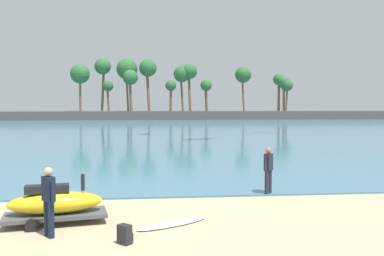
# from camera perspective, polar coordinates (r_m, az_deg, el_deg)

# --- Properties ---
(sea) EXTENTS (220.00, 112.61, 0.06)m
(sea) POSITION_cam_1_polar(r_m,az_deg,el_deg) (70.07, -4.83, 0.68)
(sea) COLOR teal
(sea) RESTS_ON ground
(palm_headland) EXTENTS (112.38, 6.44, 12.69)m
(palm_headland) POSITION_cam_1_polar(r_m,az_deg,el_deg) (86.38, -4.88, 3.34)
(palm_headland) COLOR #514C47
(palm_headland) RESTS_ON ground
(watercraft_on_trailer) EXTENTS (2.74, 1.48, 1.28)m
(watercraft_on_trailer) POSITION_cam_1_polar(r_m,az_deg,el_deg) (11.62, -18.30, -9.90)
(watercraft_on_trailer) COLOR #4C4C51
(watercraft_on_trailer) RESTS_ON ground
(person_rigging_by_gear) EXTENTS (0.37, 0.46, 1.67)m
(person_rigging_by_gear) POSITION_cam_1_polar(r_m,az_deg,el_deg) (10.47, -19.09, -9.26)
(person_rigging_by_gear) COLOR #141E33
(person_rigging_by_gear) RESTS_ON ground
(person_at_waterline) EXTENTS (0.40, 0.43, 1.67)m
(person_at_waterline) POSITION_cam_1_polar(r_m,az_deg,el_deg) (14.64, 10.44, -5.60)
(person_at_waterline) COLOR #23232D
(person_at_waterline) RESTS_ON ground
(backpack_near_kite) EXTENTS (0.37, 0.37, 0.44)m
(backpack_near_kite) POSITION_cam_1_polar(r_m,az_deg,el_deg) (9.73, -9.18, -14.27)
(backpack_near_kite) COLOR #232328
(backpack_near_kite) RESTS_ON ground
(surfboard) EXTENTS (2.08, 1.50, 0.08)m
(surfboard) POSITION_cam_1_polar(r_m,az_deg,el_deg) (11.09, -2.69, -12.93)
(surfboard) COLOR white
(surfboard) RESTS_ON ground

